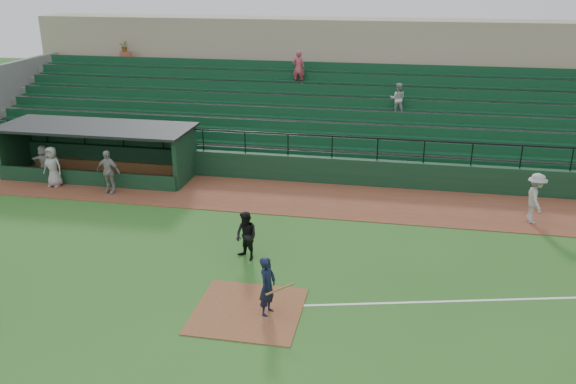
# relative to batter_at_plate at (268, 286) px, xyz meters

# --- Properties ---
(ground) EXTENTS (90.00, 90.00, 0.00)m
(ground) POSITION_rel_batter_at_plate_xyz_m (-0.59, 1.03, -0.88)
(ground) COLOR #26581C
(ground) RESTS_ON ground
(warning_track) EXTENTS (40.00, 4.00, 0.03)m
(warning_track) POSITION_rel_batter_at_plate_xyz_m (-0.59, 9.03, -0.86)
(warning_track) COLOR brown
(warning_track) RESTS_ON ground
(home_plate_dirt) EXTENTS (3.00, 3.00, 0.03)m
(home_plate_dirt) POSITION_rel_batter_at_plate_xyz_m (-0.59, 0.03, -0.86)
(home_plate_dirt) COLOR brown
(home_plate_dirt) RESTS_ON ground
(foul_line) EXTENTS (17.49, 4.44, 0.01)m
(foul_line) POSITION_rel_batter_at_plate_xyz_m (7.41, 2.23, -0.87)
(foul_line) COLOR white
(foul_line) RESTS_ON ground
(stadium_structure) EXTENTS (38.00, 13.08, 6.40)m
(stadium_structure) POSITION_rel_batter_at_plate_xyz_m (-0.59, 17.49, 1.43)
(stadium_structure) COLOR black
(stadium_structure) RESTS_ON ground
(dugout) EXTENTS (8.90, 3.20, 2.42)m
(dugout) POSITION_rel_batter_at_plate_xyz_m (-10.34, 10.59, 0.46)
(dugout) COLOR black
(dugout) RESTS_ON ground
(batter_at_plate) EXTENTS (1.07, 0.73, 1.75)m
(batter_at_plate) POSITION_rel_batter_at_plate_xyz_m (0.00, 0.00, 0.00)
(batter_at_plate) COLOR black
(batter_at_plate) RESTS_ON ground
(umpire) EXTENTS (1.02, 0.96, 1.66)m
(umpire) POSITION_rel_batter_at_plate_xyz_m (-1.44, 3.19, -0.05)
(umpire) COLOR black
(umpire) RESTS_ON ground
(runner) EXTENTS (0.79, 1.30, 1.95)m
(runner) POSITION_rel_batter_at_plate_xyz_m (8.50, 8.17, 0.13)
(runner) COLOR #9D9792
(runner) RESTS_ON warning_track
(dugout_player_a) EXTENTS (1.16, 0.59, 1.90)m
(dugout_player_a) POSITION_rel_batter_at_plate_xyz_m (-8.84, 8.13, 0.10)
(dugout_player_a) COLOR gray
(dugout_player_a) RESTS_ON warning_track
(dugout_player_b) EXTENTS (0.93, 0.65, 1.81)m
(dugout_player_b) POSITION_rel_batter_at_plate_xyz_m (-11.65, 8.44, 0.06)
(dugout_player_b) COLOR gray
(dugout_player_b) RESTS_ON warning_track
(dugout_player_c) EXTENTS (1.52, 0.56, 1.62)m
(dugout_player_c) POSITION_rel_batter_at_plate_xyz_m (-12.57, 9.26, -0.04)
(dugout_player_c) COLOR #A5A09A
(dugout_player_c) RESTS_ON warning_track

